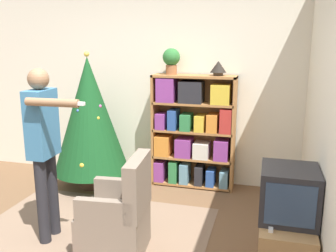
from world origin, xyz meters
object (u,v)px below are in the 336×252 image
(potted_plant, at_px, (171,59))
(christmas_tree, at_px, (90,116))
(television, at_px, (289,194))
(table_lamp, at_px, (218,67))
(armchair, at_px, (118,220))
(standing_person, at_px, (44,141))
(bookshelf, at_px, (192,131))

(potted_plant, bearing_deg, christmas_tree, -158.62)
(television, bearing_deg, table_lamp, 116.90)
(table_lamp, bearing_deg, christmas_tree, -166.34)
(armchair, distance_m, standing_person, 1.00)
(bookshelf, height_order, television, bookshelf)
(bookshelf, relative_size, christmas_tree, 0.83)
(bookshelf, distance_m, potted_plant, 0.96)
(standing_person, xyz_separation_m, potted_plant, (0.77, 1.70, 0.67))
(bookshelf, distance_m, christmas_tree, 1.33)
(christmas_tree, distance_m, armchair, 1.80)
(christmas_tree, bearing_deg, table_lamp, 13.66)
(christmas_tree, xyz_separation_m, standing_person, (0.20, -1.32, 0.03))
(television, bearing_deg, bookshelf, 125.06)
(standing_person, bearing_deg, potted_plant, 153.62)
(armchair, height_order, potted_plant, potted_plant)
(television, bearing_deg, potted_plant, 131.13)
(potted_plant, height_order, table_lamp, potted_plant)
(christmas_tree, distance_m, table_lamp, 1.73)
(armchair, bearing_deg, bookshelf, 164.29)
(bookshelf, xyz_separation_m, christmas_tree, (-1.26, -0.37, 0.21))
(christmas_tree, height_order, table_lamp, christmas_tree)
(standing_person, height_order, table_lamp, standing_person)
(television, distance_m, christmas_tree, 2.72)
(christmas_tree, bearing_deg, potted_plant, 21.38)
(bookshelf, xyz_separation_m, table_lamp, (0.31, 0.01, 0.82))
(bookshelf, bearing_deg, potted_plant, 178.21)
(table_lamp, bearing_deg, standing_person, -128.84)
(standing_person, relative_size, table_lamp, 8.29)
(armchair, relative_size, potted_plant, 2.80)
(armchair, bearing_deg, christmas_tree, -151.31)
(potted_plant, relative_size, table_lamp, 1.64)
(television, relative_size, potted_plant, 1.45)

